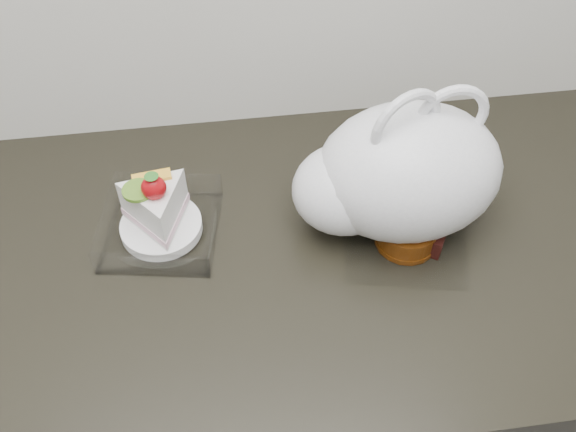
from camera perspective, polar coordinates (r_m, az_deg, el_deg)
The scene contains 4 objects.
counter at distance 1.35m, azimuth -4.69°, elevation -15.23°, with size 2.04×0.64×0.90m.
cake_tray at distance 0.99m, azimuth -11.38°, elevation -0.08°, with size 0.20×0.20×0.13m.
mooncake_wrap at distance 0.99m, azimuth 10.59°, elevation -1.70°, with size 0.21×0.21×0.04m.
plastic_bag at distance 0.95m, azimuth 9.57°, elevation 3.67°, with size 0.34×0.27×0.25m.
Camera 1 is at (0.03, 1.08, 1.66)m, focal length 40.00 mm.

